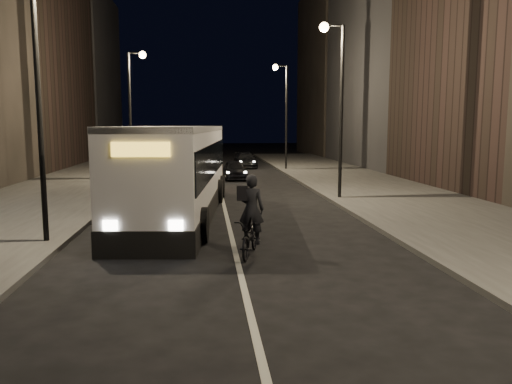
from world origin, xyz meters
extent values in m
plane|color=black|center=(0.00, 0.00, 0.00)|extent=(180.00, 180.00, 0.00)
cube|color=#393937|center=(8.50, 14.00, 0.08)|extent=(7.00, 70.00, 0.16)
cube|color=#393937|center=(-8.50, 14.00, 0.08)|extent=(7.00, 70.00, 0.16)
cube|color=black|center=(16.00, 27.50, 10.50)|extent=(8.00, 61.00, 21.00)
cylinder|color=black|center=(5.60, 12.00, 4.16)|extent=(0.16, 0.16, 8.00)
cube|color=black|center=(5.15, 12.00, 8.16)|extent=(0.90, 0.08, 0.08)
sphere|color=#FFD18C|center=(4.70, 12.00, 8.06)|extent=(0.44, 0.44, 0.44)
cylinder|color=black|center=(5.60, 28.00, 4.16)|extent=(0.16, 0.16, 8.00)
cube|color=black|center=(5.15, 28.00, 8.16)|extent=(0.90, 0.08, 0.08)
sphere|color=#FFD18C|center=(4.70, 28.00, 8.06)|extent=(0.44, 0.44, 0.44)
cylinder|color=black|center=(-5.60, 4.00, 4.16)|extent=(0.16, 0.16, 8.00)
cylinder|color=black|center=(-5.60, 22.00, 4.16)|extent=(0.16, 0.16, 8.00)
cube|color=black|center=(-5.15, 22.00, 8.16)|extent=(0.90, 0.08, 0.08)
sphere|color=#FFD18C|center=(-4.70, 22.00, 8.06)|extent=(0.44, 0.44, 0.44)
cube|color=white|center=(-1.89, 8.67, 1.75)|extent=(3.94, 13.36, 3.51)
cube|color=black|center=(-1.89, 8.67, 2.25)|extent=(3.99, 12.93, 1.26)
cube|color=white|center=(-1.89, 8.67, 3.45)|extent=(3.97, 13.36, 0.20)
cube|color=gold|center=(-2.50, 2.12, 2.96)|extent=(1.54, 0.27, 0.38)
cylinder|color=black|center=(-3.68, 4.21, 0.55)|extent=(0.48, 1.13, 1.10)
cylinder|color=black|center=(-0.95, 3.96, 0.55)|extent=(0.48, 1.13, 1.10)
cylinder|color=black|center=(-2.87, 12.95, 0.55)|extent=(0.48, 1.13, 1.10)
cylinder|color=black|center=(-0.14, 12.70, 0.55)|extent=(0.48, 1.13, 1.10)
imported|color=black|center=(0.41, 2.21, 0.52)|extent=(1.21, 2.10, 1.04)
imported|color=black|center=(0.41, 2.01, 1.34)|extent=(0.79, 0.63, 1.91)
imported|color=black|center=(1.15, 22.03, 0.64)|extent=(1.61, 3.78, 1.27)
imported|color=#3A393C|center=(-2.99, 29.16, 0.69)|extent=(1.98, 4.36, 1.39)
imported|color=black|center=(2.61, 31.21, 0.63)|extent=(1.87, 4.40, 1.26)
camera|label=1|loc=(-0.82, -11.23, 3.59)|focal=35.00mm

